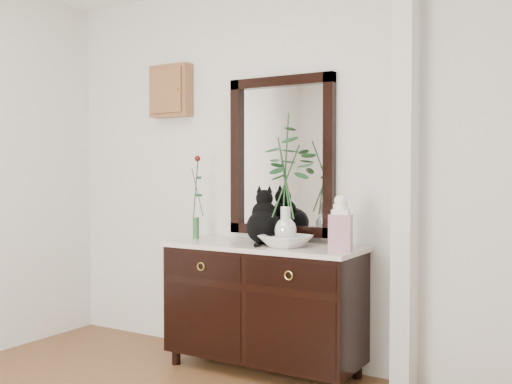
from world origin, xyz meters
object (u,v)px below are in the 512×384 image
Objects in this scene: cat at (263,216)px; lotus_bowl at (286,241)px; sideboard at (264,300)px; ginger_jar at (341,222)px.

cat is 0.29m from lotus_bowl.
cat is at bearing 123.85° from sideboard.
cat is 0.61m from ginger_jar.
ginger_jar is at bearing -33.40° from cat.
ginger_jar is at bearing 0.56° from lotus_bowl.
cat is 1.18× the size of lotus_bowl.
lotus_bowl is 0.40m from ginger_jar.
ginger_jar is (0.38, 0.00, 0.14)m from lotus_bowl.
cat is 1.04× the size of ginger_jar.
cat is at bearing 155.43° from lotus_bowl.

